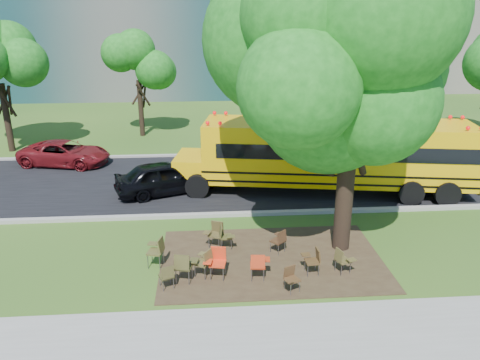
{
  "coord_description": "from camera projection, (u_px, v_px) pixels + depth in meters",
  "views": [
    {
      "loc": [
        -1.01,
        -13.57,
        7.44
      ],
      "look_at": [
        0.3,
        3.45,
        1.31
      ],
      "focal_mm": 35.0,
      "sensor_mm": 36.0,
      "label": 1
    }
  ],
  "objects": [
    {
      "name": "chair_10",
      "position": [
        224.0,
        235.0,
        15.43
      ],
      "size": [
        0.52,
        0.55,
        0.84
      ],
      "rotation": [
        0.0,
        0.0,
        -1.51
      ],
      "color": "#47441F",
      "rests_on": "ground"
    },
    {
      "name": "bg_tree_3",
      "position": [
        357.0,
        56.0,
        27.33
      ],
      "size": [
        5.6,
        5.6,
        7.84
      ],
      "color": "black",
      "rests_on": "ground"
    },
    {
      "name": "bg_tree_2",
      "position": [
        138.0,
        68.0,
        28.55
      ],
      "size": [
        4.8,
        4.8,
        6.62
      ],
      "color": "black",
      "rests_on": "ground"
    },
    {
      "name": "dirt_patch",
      "position": [
        271.0,
        259.0,
        14.92
      ],
      "size": [
        7.0,
        4.5,
        0.03
      ],
      "primitive_type": "cube",
      "color": "#382819",
      "rests_on": "ground"
    },
    {
      "name": "chair_6",
      "position": [
        314.0,
        258.0,
        13.95
      ],
      "size": [
        0.52,
        0.55,
        0.85
      ],
      "rotation": [
        0.0,
        0.0,
        1.63
      ],
      "color": "#4C351B",
      "rests_on": "ground"
    },
    {
      "name": "chair_5",
      "position": [
        291.0,
        277.0,
        13.07
      ],
      "size": [
        0.52,
        0.61,
        0.77
      ],
      "rotation": [
        0.0,
        0.0,
        3.57
      ],
      "color": "#4C321B",
      "rests_on": "ground"
    },
    {
      "name": "chair_11",
      "position": [
        280.0,
        239.0,
        15.16
      ],
      "size": [
        0.57,
        0.72,
        0.84
      ],
      "rotation": [
        0.0,
        0.0,
        0.73
      ],
      "color": "#442A18",
      "rests_on": "ground"
    },
    {
      "name": "chair_1",
      "position": [
        184.0,
        265.0,
        13.45
      ],
      "size": [
        0.73,
        0.57,
        0.97
      ],
      "rotation": [
        0.0,
        0.0,
        -0.22
      ],
      "color": "#433F1D",
      "rests_on": "ground"
    },
    {
      "name": "chair_2",
      "position": [
        205.0,
        260.0,
        13.78
      ],
      "size": [
        0.61,
        0.77,
        0.91
      ],
      "rotation": [
        0.0,
        0.0,
        0.99
      ],
      "color": "brown",
      "rests_on": "ground"
    },
    {
      "name": "chair_9",
      "position": [
        215.0,
        232.0,
        15.57
      ],
      "size": [
        0.72,
        0.56,
        0.9
      ],
      "rotation": [
        0.0,
        0.0,
        2.76
      ],
      "color": "#4D4321",
      "rests_on": "ground"
    },
    {
      "name": "chair_8",
      "position": [
        157.0,
        249.0,
        14.36
      ],
      "size": [
        0.57,
        0.73,
        0.97
      ],
      "rotation": [
        0.0,
        0.0,
        1.33
      ],
      "color": "#4D4821",
      "rests_on": "ground"
    },
    {
      "name": "bg_car_red",
      "position": [
        65.0,
        153.0,
        23.97
      ],
      "size": [
        4.88,
        3.04,
        1.26
      ],
      "primitive_type": "imported",
      "rotation": [
        0.0,
        0.0,
        1.35
      ],
      "color": "maroon",
      "rests_on": "ground"
    },
    {
      "name": "ground",
      "position": [
        239.0,
        253.0,
        15.32
      ],
      "size": [
        160.0,
        160.0,
        0.0
      ],
      "primitive_type": "plane",
      "color": "#264F18",
      "rests_on": "ground"
    },
    {
      "name": "main_tree",
      "position": [
        354.0,
        74.0,
        13.75
      ],
      "size": [
        7.2,
        7.2,
        9.34
      ],
      "color": "black",
      "rests_on": "ground"
    },
    {
      "name": "school_bus",
      "position": [
        333.0,
        152.0,
        20.04
      ],
      "size": [
        12.83,
        4.66,
        3.08
      ],
      "rotation": [
        0.0,
        0.0,
        -0.16
      ],
      "color": "#EAAF07",
      "rests_on": "ground"
    },
    {
      "name": "chair_0",
      "position": [
        167.0,
        274.0,
        13.18
      ],
      "size": [
        0.53,
        0.61,
        0.78
      ],
      "rotation": [
        0.0,
        0.0,
        0.4
      ],
      "color": "#423D1C",
      "rests_on": "ground"
    },
    {
      "name": "kerb_far",
      "position": [
        224.0,
        155.0,
        25.71
      ],
      "size": [
        80.0,
        0.25,
        0.14
      ],
      "primitive_type": "cube",
      "color": "gray",
      "rests_on": "ground"
    },
    {
      "name": "black_car",
      "position": [
        165.0,
        178.0,
        20.18
      ],
      "size": [
        4.55,
        3.03,
        1.44
      ],
      "primitive_type": "imported",
      "rotation": [
        0.0,
        0.0,
        1.92
      ],
      "color": "black",
      "rests_on": "ground"
    },
    {
      "name": "chair_4",
      "position": [
        259.0,
        264.0,
        13.59
      ],
      "size": [
        0.62,
        0.53,
        0.9
      ],
      "rotation": [
        0.0,
        0.0,
        -0.1
      ],
      "color": "#B83213",
      "rests_on": "ground"
    },
    {
      "name": "sidewalk",
      "position": [
        255.0,
        359.0,
        10.62
      ],
      "size": [
        60.0,
        4.0,
        0.04
      ],
      "primitive_type": "cube",
      "color": "gray",
      "rests_on": "ground"
    },
    {
      "name": "chair_7",
      "position": [
        342.0,
        259.0,
        13.96
      ],
      "size": [
        0.62,
        0.56,
        0.82
      ],
      "rotation": [
        0.0,
        0.0,
        -1.24
      ],
      "color": "brown",
      "rests_on": "ground"
    },
    {
      "name": "kerb_near",
      "position": [
        233.0,
        214.0,
        18.11
      ],
      "size": [
        80.0,
        0.25,
        0.14
      ],
      "primitive_type": "cube",
      "color": "gray",
      "rests_on": "ground"
    },
    {
      "name": "asphalt_road",
      "position": [
        228.0,
        181.0,
        21.88
      ],
      "size": [
        80.0,
        8.0,
        0.04
      ],
      "primitive_type": "cube",
      "color": "black",
      "rests_on": "ground"
    },
    {
      "name": "chair_3",
      "position": [
        217.0,
        260.0,
        13.74
      ],
      "size": [
        0.71,
        0.57,
        0.96
      ],
      "rotation": [
        0.0,
        0.0,
        2.96
      ],
      "color": "red",
      "rests_on": "ground"
    }
  ]
}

